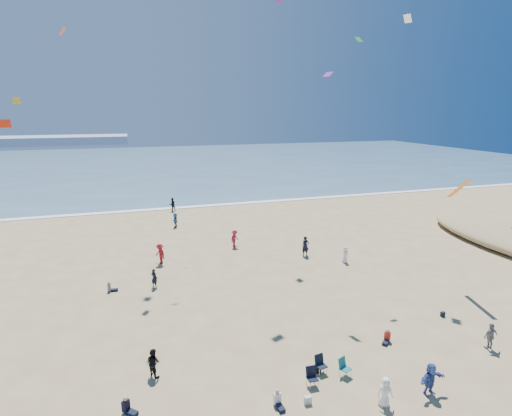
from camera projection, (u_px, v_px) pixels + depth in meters
name	position (u px, v px, depth m)	size (l,w,h in m)	color
ocean	(148.00, 164.00, 102.88)	(220.00, 100.00, 0.06)	#476B84
surf_line	(165.00, 209.00, 56.55)	(220.00, 1.20, 0.08)	white
standing_flyers	(235.00, 271.00, 32.60)	(32.05, 47.74, 1.93)	black
seated_group	(268.00, 374.00, 20.61)	(17.32, 27.39, 0.84)	white
chair_cluster	(327.00, 370.00, 20.78)	(2.71, 1.46, 1.00)	black
white_tote	(308.00, 400.00, 19.05)	(0.35, 0.20, 0.40)	silver
black_backpack	(318.00, 369.00, 21.34)	(0.30, 0.22, 0.38)	black
navy_bag	(443.00, 314.00, 27.12)	(0.28, 0.18, 0.34)	black
kites_aloft	(355.00, 72.00, 25.23)	(44.40, 41.60, 27.70)	white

